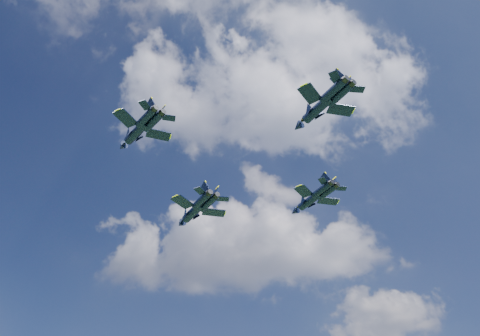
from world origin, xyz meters
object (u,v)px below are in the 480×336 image
Objects in this scene: jet_lead at (192,213)px; jet_left at (136,133)px; jet_right at (309,201)px; jet_slot at (316,110)px.

jet_lead reaches higher than jet_left.
jet_slot is at bearing -128.10° from jet_right.
jet_left reaches higher than jet_slot.
jet_lead is 43.05m from jet_slot.
jet_right is at bearing -3.00° from jet_left.
jet_left is 1.01× the size of jet_slot.
jet_left is 41.96m from jet_right.
jet_lead is 26.51m from jet_right.
jet_lead is 1.22× the size of jet_slot.
jet_left is 0.94× the size of jet_right.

